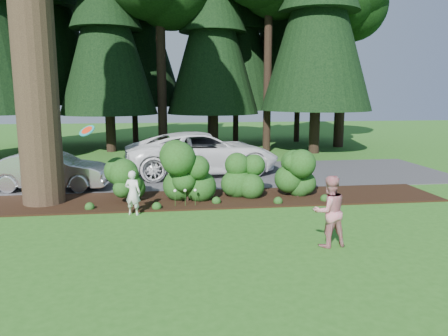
{
  "coord_description": "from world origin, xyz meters",
  "views": [
    {
      "loc": [
        -0.83,
        -10.35,
        3.41
      ],
      "look_at": [
        0.78,
        1.69,
        1.3
      ],
      "focal_mm": 35.0,
      "sensor_mm": 36.0,
      "label": 1
    }
  ],
  "objects_px": {
    "child": "(133,193)",
    "adult": "(329,211)",
    "frisbee": "(87,131)",
    "car_white_suv": "(203,153)",
    "car_silver_wagon": "(50,170)",
    "car_dark_suv": "(207,153)"
  },
  "relations": [
    {
      "from": "car_silver_wagon",
      "to": "child",
      "type": "bearing_deg",
      "value": -133.53
    },
    {
      "from": "frisbee",
      "to": "car_white_suv",
      "type": "bearing_deg",
      "value": 56.85
    },
    {
      "from": "car_dark_suv",
      "to": "adult",
      "type": "relative_size",
      "value": 3.11
    },
    {
      "from": "child",
      "to": "car_white_suv",
      "type": "bearing_deg",
      "value": -90.33
    },
    {
      "from": "child",
      "to": "adult",
      "type": "xyz_separation_m",
      "value": [
        4.52,
        -3.16,
        0.17
      ]
    },
    {
      "from": "car_dark_suv",
      "to": "frisbee",
      "type": "xyz_separation_m",
      "value": [
        -3.94,
        -6.73,
        1.61
      ]
    },
    {
      "from": "car_dark_suv",
      "to": "child",
      "type": "bearing_deg",
      "value": 154.13
    },
    {
      "from": "frisbee",
      "to": "car_silver_wagon",
      "type": "bearing_deg",
      "value": 119.52
    },
    {
      "from": "car_white_suv",
      "to": "car_silver_wagon",
      "type": "bearing_deg",
      "value": 104.18
    },
    {
      "from": "child",
      "to": "adult",
      "type": "relative_size",
      "value": 0.79
    },
    {
      "from": "car_white_suv",
      "to": "adult",
      "type": "xyz_separation_m",
      "value": [
        2.05,
        -9.04,
        -0.11
      ]
    },
    {
      "from": "car_silver_wagon",
      "to": "frisbee",
      "type": "distance_m",
      "value": 4.21
    },
    {
      "from": "car_silver_wagon",
      "to": "frisbee",
      "type": "height_order",
      "value": "frisbee"
    },
    {
      "from": "car_white_suv",
      "to": "frisbee",
      "type": "distance_m",
      "value": 6.86
    },
    {
      "from": "car_silver_wagon",
      "to": "adult",
      "type": "height_order",
      "value": "adult"
    },
    {
      "from": "car_dark_suv",
      "to": "child",
      "type": "height_order",
      "value": "car_dark_suv"
    },
    {
      "from": "car_white_suv",
      "to": "child",
      "type": "xyz_separation_m",
      "value": [
        -2.47,
        -5.88,
        -0.28
      ]
    },
    {
      "from": "car_dark_suv",
      "to": "adult",
      "type": "bearing_deg",
      "value": -174.58
    },
    {
      "from": "car_silver_wagon",
      "to": "car_dark_suv",
      "type": "xyz_separation_m",
      "value": [
        5.84,
        3.37,
        0.05
      ]
    },
    {
      "from": "car_dark_suv",
      "to": "adult",
      "type": "height_order",
      "value": "adult"
    },
    {
      "from": "car_silver_wagon",
      "to": "child",
      "type": "relative_size",
      "value": 3.23
    },
    {
      "from": "car_white_suv",
      "to": "adult",
      "type": "height_order",
      "value": "car_white_suv"
    }
  ]
}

